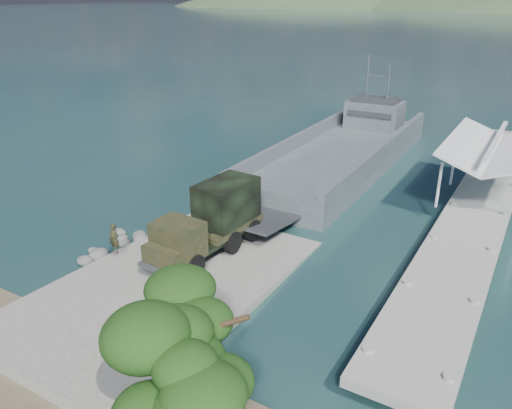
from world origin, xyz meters
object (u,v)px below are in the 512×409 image
(military_truck, at_px, (212,220))
(overhang_tree, at_px, (201,351))
(pier, at_px, (485,191))
(soldier, at_px, (115,244))
(landing_craft, at_px, (340,158))

(military_truck, bearing_deg, overhang_tree, -51.90)
(pier, xyz_separation_m, soldier, (-17.21, -19.43, -0.19))
(pier, bearing_deg, military_truck, -129.69)
(soldier, relative_size, overhang_tree, 0.26)
(military_truck, bearing_deg, soldier, -134.57)
(pier, height_order, military_truck, pier)
(landing_craft, bearing_deg, soldier, -100.76)
(military_truck, relative_size, soldier, 4.73)
(military_truck, height_order, overhang_tree, overhang_tree)
(pier, height_order, overhang_tree, overhang_tree)
(military_truck, xyz_separation_m, overhang_tree, (8.42, -12.25, 2.56))
(landing_craft, bearing_deg, pier, -20.10)
(soldier, bearing_deg, overhang_tree, -33.69)
(pier, distance_m, landing_craft, 13.71)
(pier, xyz_separation_m, overhang_tree, (-4.59, -27.92, 3.40))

